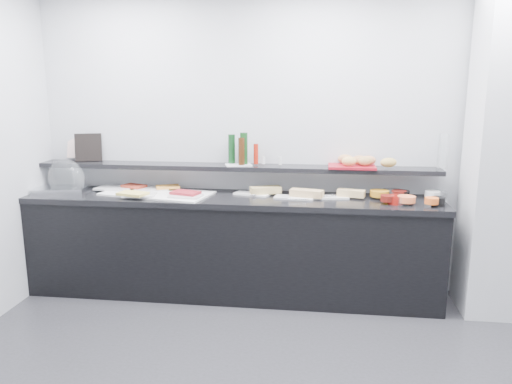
# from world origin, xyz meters

# --- Properties ---
(back_wall) EXTENTS (5.00, 0.02, 2.70)m
(back_wall) POSITION_xyz_m (0.00, 2.00, 1.35)
(back_wall) COLOR #B8BBC0
(back_wall) RESTS_ON ground
(column) EXTENTS (0.50, 0.50, 2.70)m
(column) POSITION_xyz_m (1.50, 1.65, 1.35)
(column) COLOR silver
(column) RESTS_ON ground
(buffet_cabinet) EXTENTS (3.60, 0.60, 0.85)m
(buffet_cabinet) POSITION_xyz_m (-0.70, 1.70, 0.42)
(buffet_cabinet) COLOR black
(buffet_cabinet) RESTS_ON ground
(counter_top) EXTENTS (3.62, 0.62, 0.05)m
(counter_top) POSITION_xyz_m (-0.70, 1.70, 0.88)
(counter_top) COLOR black
(counter_top) RESTS_ON buffet_cabinet
(wall_shelf) EXTENTS (3.60, 0.25, 0.04)m
(wall_shelf) POSITION_xyz_m (-0.70, 1.88, 1.13)
(wall_shelf) COLOR black
(wall_shelf) RESTS_ON back_wall
(cloche_base) EXTENTS (0.49, 0.37, 0.04)m
(cloche_base) POSITION_xyz_m (-2.28, 1.72, 0.92)
(cloche_base) COLOR silver
(cloche_base) RESTS_ON counter_top
(cloche_dome) EXTENTS (0.46, 0.39, 0.34)m
(cloche_dome) POSITION_xyz_m (-2.22, 1.71, 1.03)
(cloche_dome) COLOR white
(cloche_dome) RESTS_ON cloche_base
(linen_runner) EXTENTS (1.03, 0.64, 0.01)m
(linen_runner) POSITION_xyz_m (-1.37, 1.71, 0.91)
(linen_runner) COLOR white
(linen_runner) RESTS_ON counter_top
(platter_meat_a) EXTENTS (0.35, 0.25, 0.01)m
(platter_meat_a) POSITION_xyz_m (-1.81, 1.82, 0.92)
(platter_meat_a) COLOR silver
(platter_meat_a) RESTS_ON linen_runner
(food_meat_a) EXTENTS (0.24, 0.20, 0.02)m
(food_meat_a) POSITION_xyz_m (-1.63, 1.84, 0.94)
(food_meat_a) COLOR #9C2D1C
(food_meat_a) RESTS_ON platter_meat_a
(platter_salmon) EXTENTS (0.35, 0.28, 0.01)m
(platter_salmon) POSITION_xyz_m (-1.46, 1.83, 0.92)
(platter_salmon) COLOR silver
(platter_salmon) RESTS_ON linen_runner
(food_salmon) EXTENTS (0.24, 0.20, 0.02)m
(food_salmon) POSITION_xyz_m (-1.31, 1.84, 0.94)
(food_salmon) COLOR orange
(food_salmon) RESTS_ON platter_salmon
(platter_cheese) EXTENTS (0.29, 0.21, 0.01)m
(platter_cheese) POSITION_xyz_m (-1.48, 1.56, 0.92)
(platter_cheese) COLOR white
(platter_cheese) RESTS_ON linen_runner
(food_cheese) EXTENTS (0.28, 0.21, 0.02)m
(food_cheese) POSITION_xyz_m (-1.53, 1.52, 0.94)
(food_cheese) COLOR #F3D95E
(food_cheese) RESTS_ON platter_cheese
(platter_meat_b) EXTENTS (0.29, 0.21, 0.01)m
(platter_meat_b) POSITION_xyz_m (-1.07, 1.57, 0.92)
(platter_meat_b) COLOR silver
(platter_meat_b) RESTS_ON linen_runner
(food_meat_b) EXTENTS (0.27, 0.21, 0.02)m
(food_meat_b) POSITION_xyz_m (-1.09, 1.61, 0.94)
(food_meat_b) COLOR maroon
(food_meat_b) RESTS_ON platter_meat_b
(sandwich_plate_left) EXTENTS (0.34, 0.22, 0.01)m
(sandwich_plate_left) POSITION_xyz_m (-0.53, 1.79, 0.91)
(sandwich_plate_left) COLOR white
(sandwich_plate_left) RESTS_ON counter_top
(sandwich_food_left) EXTENTS (0.29, 0.20, 0.06)m
(sandwich_food_left) POSITION_xyz_m (-0.41, 1.80, 0.94)
(sandwich_food_left) COLOR tan
(sandwich_food_left) RESTS_ON sandwich_plate_left
(tongs_left) EXTENTS (0.14, 0.10, 0.01)m
(tongs_left) POSITION_xyz_m (-0.46, 1.73, 0.92)
(tongs_left) COLOR silver
(tongs_left) RESTS_ON sandwich_plate_left
(sandwich_plate_mid) EXTENTS (0.35, 0.18, 0.01)m
(sandwich_plate_mid) POSITION_xyz_m (-0.15, 1.69, 0.91)
(sandwich_plate_mid) COLOR silver
(sandwich_plate_mid) RESTS_ON counter_top
(sandwich_food_mid) EXTENTS (0.30, 0.17, 0.06)m
(sandwich_food_mid) POSITION_xyz_m (-0.05, 1.71, 0.94)
(sandwich_food_mid) COLOR tan
(sandwich_food_mid) RESTS_ON sandwich_plate_mid
(tongs_mid) EXTENTS (0.16, 0.04, 0.01)m
(tongs_mid) POSITION_xyz_m (-0.12, 1.59, 0.92)
(tongs_mid) COLOR silver
(tongs_mid) RESTS_ON sandwich_plate_mid
(sandwich_plate_right) EXTENTS (0.34, 0.19, 0.01)m
(sandwich_plate_right) POSITION_xyz_m (0.15, 1.74, 0.91)
(sandwich_plate_right) COLOR silver
(sandwich_plate_right) RESTS_ON counter_top
(sandwich_food_right) EXTENTS (0.25, 0.14, 0.06)m
(sandwich_food_right) POSITION_xyz_m (0.33, 1.76, 0.94)
(sandwich_food_right) COLOR #DAB272
(sandwich_food_right) RESTS_ON sandwich_plate_right
(tongs_right) EXTENTS (0.16, 0.03, 0.01)m
(tongs_right) POSITION_xyz_m (0.13, 1.74, 0.92)
(tongs_right) COLOR #B8BBBF
(tongs_right) RESTS_ON sandwich_plate_right
(bowl_glass_fruit) EXTENTS (0.17, 0.17, 0.07)m
(bowl_glass_fruit) POSITION_xyz_m (0.69, 1.83, 0.94)
(bowl_glass_fruit) COLOR white
(bowl_glass_fruit) RESTS_ON counter_top
(fill_glass_fruit) EXTENTS (0.19, 0.19, 0.05)m
(fill_glass_fruit) POSITION_xyz_m (0.57, 1.77, 0.95)
(fill_glass_fruit) COLOR orange
(fill_glass_fruit) RESTS_ON bowl_glass_fruit
(bowl_black_jam) EXTENTS (0.14, 0.14, 0.07)m
(bowl_black_jam) POSITION_xyz_m (0.76, 1.80, 0.94)
(bowl_black_jam) COLOR black
(bowl_black_jam) RESTS_ON counter_top
(fill_black_jam) EXTENTS (0.17, 0.17, 0.05)m
(fill_black_jam) POSITION_xyz_m (0.74, 1.79, 0.95)
(fill_black_jam) COLOR #5C110D
(fill_black_jam) RESTS_ON bowl_black_jam
(bowl_glass_cream) EXTENTS (0.19, 0.19, 0.07)m
(bowl_glass_cream) POSITION_xyz_m (1.06, 1.82, 0.94)
(bowl_glass_cream) COLOR white
(bowl_glass_cream) RESTS_ON counter_top
(fill_glass_cream) EXTENTS (0.15, 0.15, 0.05)m
(fill_glass_cream) POSITION_xyz_m (1.02, 1.81, 0.95)
(fill_glass_cream) COLOR white
(fill_glass_cream) RESTS_ON bowl_glass_cream
(bowl_red_jam) EXTENTS (0.15, 0.15, 0.07)m
(bowl_red_jam) POSITION_xyz_m (0.68, 1.60, 0.94)
(bowl_red_jam) COLOR #9B140E
(bowl_red_jam) RESTS_ON counter_top
(fill_red_jam) EXTENTS (0.11, 0.11, 0.05)m
(fill_red_jam) POSITION_xyz_m (0.61, 1.59, 0.95)
(fill_red_jam) COLOR #5A110C
(fill_red_jam) RESTS_ON bowl_red_jam
(bowl_glass_salmon) EXTENTS (0.17, 0.17, 0.07)m
(bowl_glass_salmon) POSITION_xyz_m (0.74, 1.59, 0.94)
(bowl_glass_salmon) COLOR white
(bowl_glass_salmon) RESTS_ON counter_top
(fill_glass_salmon) EXTENTS (0.17, 0.17, 0.05)m
(fill_glass_salmon) POSITION_xyz_m (0.76, 1.58, 0.95)
(fill_glass_salmon) COLOR #FF753E
(fill_glass_salmon) RESTS_ON bowl_glass_salmon
(bowl_black_fruit) EXTENTS (0.11, 0.11, 0.07)m
(bowl_black_fruit) POSITION_xyz_m (1.02, 1.58, 0.94)
(bowl_black_fruit) COLOR black
(bowl_black_fruit) RESTS_ON counter_top
(fill_black_fruit) EXTENTS (0.14, 0.14, 0.05)m
(fill_black_fruit) POSITION_xyz_m (0.95, 1.54, 0.95)
(fill_black_fruit) COLOR orange
(fill_black_fruit) RESTS_ON bowl_black_fruit
(framed_print) EXTENTS (0.25, 0.15, 0.26)m
(framed_print) POSITION_xyz_m (-2.10, 1.93, 1.28)
(framed_print) COLOR black
(framed_print) RESTS_ON wall_shelf
(print_art) EXTENTS (0.16, 0.06, 0.22)m
(print_art) POSITION_xyz_m (-2.26, 1.98, 1.28)
(print_art) COLOR beige
(print_art) RESTS_ON framed_print
(condiment_tray) EXTENTS (0.26, 0.21, 0.01)m
(condiment_tray) POSITION_xyz_m (-0.66, 1.85, 1.16)
(condiment_tray) COLOR white
(condiment_tray) RESTS_ON wall_shelf
(bottle_green_a) EXTENTS (0.06, 0.06, 0.26)m
(bottle_green_a) POSITION_xyz_m (-0.73, 1.90, 1.29)
(bottle_green_a) COLOR #0F3716
(bottle_green_a) RESTS_ON condiment_tray
(bottle_brown) EXTENTS (0.06, 0.06, 0.24)m
(bottle_brown) POSITION_xyz_m (-0.63, 1.82, 1.28)
(bottle_brown) COLOR #381C0A
(bottle_brown) RESTS_ON condiment_tray
(bottle_green_b) EXTENTS (0.08, 0.08, 0.28)m
(bottle_green_b) POSITION_xyz_m (-0.61, 1.87, 1.30)
(bottle_green_b) COLOR #0F3813
(bottle_green_b) RESTS_ON condiment_tray
(bottle_hot) EXTENTS (0.04, 0.04, 0.18)m
(bottle_hot) POSITION_xyz_m (-0.51, 1.89, 1.25)
(bottle_hot) COLOR #B21C0C
(bottle_hot) RESTS_ON condiment_tray
(shaker_salt) EXTENTS (0.04, 0.04, 0.07)m
(shaker_salt) POSITION_xyz_m (-0.29, 1.87, 1.20)
(shaker_salt) COLOR silver
(shaker_salt) RESTS_ON condiment_tray
(shaker_pepper) EXTENTS (0.04, 0.04, 0.07)m
(shaker_pepper) POSITION_xyz_m (-0.44, 1.89, 1.20)
(shaker_pepper) COLOR white
(shaker_pepper) RESTS_ON condiment_tray
(bread_tray) EXTENTS (0.41, 0.29, 0.02)m
(bread_tray) POSITION_xyz_m (0.34, 1.87, 1.16)
(bread_tray) COLOR maroon
(bread_tray) RESTS_ON wall_shelf
(bread_roll_nw) EXTENTS (0.14, 0.11, 0.08)m
(bread_roll_nw) POSITION_xyz_m (0.28, 1.95, 1.21)
(bread_roll_nw) COLOR #D48351
(bread_roll_nw) RESTS_ON bread_tray
(bread_roll_n) EXTENTS (0.16, 0.13, 0.08)m
(bread_roll_n) POSITION_xyz_m (0.29, 1.95, 1.21)
(bread_roll_n) COLOR #BB7B47
(bread_roll_n) RESTS_ON bread_tray
(bread_roll_ne) EXTENTS (0.14, 0.09, 0.08)m
(bread_roll_ne) POSITION_xyz_m (0.48, 1.91, 1.21)
(bread_roll_ne) COLOR #C07749
(bread_roll_ne) RESTS_ON bread_tray
(bread_roll_sw) EXTENTS (0.13, 0.09, 0.08)m
(bread_roll_sw) POSITION_xyz_m (0.31, 1.82, 1.21)
(bread_roll_sw) COLOR tan
(bread_roll_sw) RESTS_ON bread_tray
(bread_roll_s) EXTENTS (0.15, 0.12, 0.08)m
(bread_roll_s) POSITION_xyz_m (0.45, 1.84, 1.21)
(bread_roll_s) COLOR #AC7E41
(bread_roll_s) RESTS_ON bread_tray
(bread_roll_se) EXTENTS (0.17, 0.14, 0.08)m
(bread_roll_se) POSITION_xyz_m (0.64, 1.80, 1.21)
(bread_roll_se) COLOR #B59145
(bread_roll_se) RESTS_ON bread_tray
(bread_roll_midw) EXTENTS (0.16, 0.12, 0.08)m
(bread_roll_midw) POSITION_xyz_m (0.41, 1.91, 1.21)
(bread_roll_midw) COLOR #B57845
(bread_roll_midw) RESTS_ON bread_tray
(carafe) EXTENTS (0.10, 0.10, 0.30)m
(carafe) POSITION_xyz_m (1.10, 1.89, 1.30)
(carafe) COLOR white
(carafe) RESTS_ON wall_shelf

